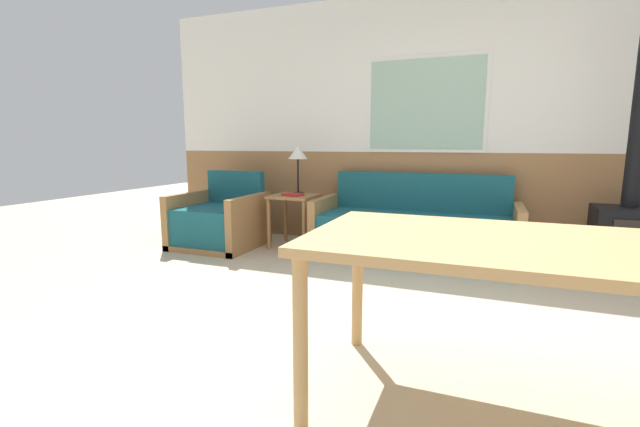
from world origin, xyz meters
TOP-DOWN VIEW (x-y plane):
  - ground_plane at (0.00, 0.00)m, footprint 16.00×16.00m
  - wall_back at (-0.02, 2.63)m, footprint 7.20×0.09m
  - couch at (-0.47, 2.13)m, footprint 1.98×0.80m
  - armchair at (-2.55, 1.80)m, footprint 0.87×0.83m
  - side_table at (-1.77, 2.08)m, footprint 0.47×0.47m
  - table_lamp at (-1.76, 2.16)m, footprint 0.21×0.21m
  - book_stack at (-1.74, 1.99)m, footprint 0.22×0.18m
  - dining_table at (0.50, -0.31)m, footprint 2.04×0.91m
  - wood_stove at (1.33, 2.13)m, footprint 0.54×0.41m

SIDE VIEW (x-z plane):
  - ground_plane at x=0.00m, z-range 0.00..0.00m
  - couch at x=-0.47m, z-range -0.15..0.67m
  - armchair at x=-2.55m, z-range -0.15..0.67m
  - side_table at x=-1.77m, z-range 0.18..0.75m
  - book_stack at x=-1.74m, z-range 0.58..0.60m
  - wood_stove at x=1.33m, z-range -0.57..1.79m
  - dining_table at x=0.50m, z-range 0.31..1.07m
  - table_lamp at x=-1.76m, z-range 0.75..1.27m
  - wall_back at x=-0.02m, z-range 0.01..2.71m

